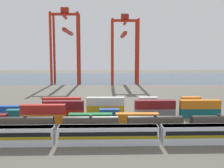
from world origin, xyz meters
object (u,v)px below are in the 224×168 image
Objects in this scene: passenger_train at (108,134)px; gantry_crane_west at (66,38)px; gantry_crane_central at (124,42)px; shipping_container_5 at (17,114)px; freight_tank_row at (155,124)px; shipping_container_9 at (155,113)px.

gantry_crane_west is (-25.43, 119.05, 27.15)m from passenger_train.
shipping_container_5 is at bearing -112.48° from gantry_crane_central.
gantry_crane_west reaches higher than passenger_train.
freight_tank_row reaches higher than shipping_container_9.
passenger_train is at bearing -77.94° from gantry_crane_west.
passenger_train is 1.34× the size of gantry_crane_west.
passenger_train is at bearing -96.00° from gantry_crane_central.
passenger_train is 13.82m from freight_tank_row.
gantry_crane_west reaches higher than gantry_crane_central.
shipping_container_9 is 0.25× the size of gantry_crane_west.
freight_tank_row is 113.53m from gantry_crane_central.
passenger_train is at bearing -41.32° from shipping_container_5.
gantry_crane_central reaches higher than shipping_container_9.
passenger_train is at bearing -121.51° from shipping_container_9.
shipping_container_5 is 99.49m from gantry_crane_west.
freight_tank_row is at bearing -100.89° from shipping_container_9.
freight_tank_row is at bearing 34.28° from passenger_train.
freight_tank_row is at bearing -90.54° from gantry_crane_central.
gantry_crane_west is at bearing 179.20° from gantry_crane_central.
gantry_crane_west is at bearing 112.68° from shipping_container_9.
passenger_train is 10.71× the size of shipping_container_5.
gantry_crane_central is at bearing 67.52° from shipping_container_5.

